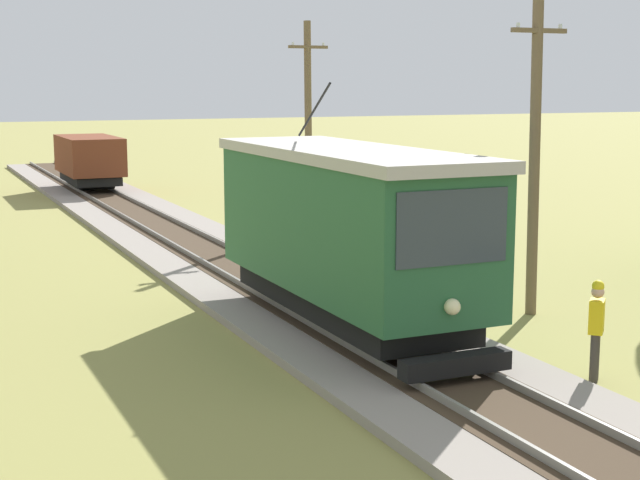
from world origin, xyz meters
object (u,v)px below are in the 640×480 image
Objects in this scene: red_tram at (347,228)px; freight_car at (89,160)px; utility_pole_near_tram at (535,151)px; utility_pole_mid at (308,126)px; track_worker at (596,326)px.

red_tram is 1.64× the size of freight_car.
red_tram is 4.71m from utility_pole_near_tram.
red_tram is at bearing -110.04° from utility_pole_mid.
freight_car is 28.13m from utility_pole_near_tram.
track_worker is at bearing -85.46° from freight_car.
utility_pole_mid reaches higher than freight_car.
utility_pole_near_tram is at bearing 111.56° from track_worker.
freight_car is 0.73× the size of utility_pole_mid.
freight_car is 2.91× the size of track_worker.
utility_pole_near_tram is (4.50, -27.69, 2.06)m from freight_car.
red_tram is 1.21× the size of utility_pole_near_tram.
red_tram is 5.39m from track_worker.
track_worker is at bearing -96.55° from utility_pole_mid.
utility_pole_near_tram is 12.42m from utility_pole_mid.
freight_car is (-0.00, 27.59, -0.64)m from red_tram.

